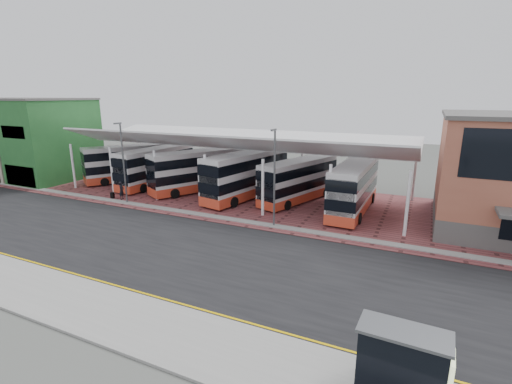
{
  "coord_description": "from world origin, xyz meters",
  "views": [
    {
      "loc": [
        12.96,
        -20.69,
        10.63
      ],
      "look_at": [
        0.22,
        6.6,
        2.7
      ],
      "focal_mm": 26.0,
      "sensor_mm": 36.0,
      "label": 1
    }
  ],
  "objects_px": {
    "bus_1": "(156,167)",
    "bus_4": "(299,181)",
    "bus_2": "(198,171)",
    "bus_shelter": "(410,361)",
    "pedestrian": "(122,190)",
    "bus_3": "(247,175)",
    "bus_5": "(354,188)",
    "bus_0": "(130,163)"
  },
  "relations": [
    {
      "from": "bus_2",
      "to": "bus_5",
      "type": "bearing_deg",
      "value": 26.79
    },
    {
      "from": "bus_shelter",
      "to": "bus_0",
      "type": "bearing_deg",
      "value": 148.44
    },
    {
      "from": "bus_3",
      "to": "pedestrian",
      "type": "relative_size",
      "value": 6.35
    },
    {
      "from": "bus_3",
      "to": "bus_5",
      "type": "relative_size",
      "value": 1.08
    },
    {
      "from": "bus_1",
      "to": "bus_shelter",
      "type": "distance_m",
      "value": 36.91
    },
    {
      "from": "bus_3",
      "to": "bus_4",
      "type": "distance_m",
      "value": 5.52
    },
    {
      "from": "bus_2",
      "to": "bus_4",
      "type": "distance_m",
      "value": 11.6
    },
    {
      "from": "bus_2",
      "to": "bus_shelter",
      "type": "distance_m",
      "value": 32.13
    },
    {
      "from": "bus_0",
      "to": "bus_2",
      "type": "relative_size",
      "value": 0.96
    },
    {
      "from": "bus_0",
      "to": "bus_2",
      "type": "height_order",
      "value": "bus_2"
    },
    {
      "from": "pedestrian",
      "to": "bus_2",
      "type": "bearing_deg",
      "value": -55.66
    },
    {
      "from": "bus_2",
      "to": "pedestrian",
      "type": "xyz_separation_m",
      "value": [
        -5.3,
        -6.33,
        -1.33
      ]
    },
    {
      "from": "bus_shelter",
      "to": "pedestrian",
      "type": "bearing_deg",
      "value": 153.5
    },
    {
      "from": "bus_2",
      "to": "bus_shelter",
      "type": "xyz_separation_m",
      "value": [
        23.35,
        -22.07,
        -0.61
      ]
    },
    {
      "from": "pedestrian",
      "to": "bus_shelter",
      "type": "relative_size",
      "value": 0.58
    },
    {
      "from": "bus_0",
      "to": "bus_5",
      "type": "xyz_separation_m",
      "value": [
        27.93,
        -0.96,
        0.04
      ]
    },
    {
      "from": "bus_5",
      "to": "bus_1",
      "type": "bearing_deg",
      "value": 179.61
    },
    {
      "from": "bus_4",
      "to": "pedestrian",
      "type": "xyz_separation_m",
      "value": [
        -16.86,
        -7.21,
        -1.17
      ]
    },
    {
      "from": "bus_3",
      "to": "bus_5",
      "type": "distance_m",
      "value": 11.17
    },
    {
      "from": "bus_shelter",
      "to": "bus_2",
      "type": "bearing_deg",
      "value": 138.9
    },
    {
      "from": "bus_1",
      "to": "bus_shelter",
      "type": "xyz_separation_m",
      "value": [
        29.43,
        -22.27,
        -0.56
      ]
    },
    {
      "from": "bus_4",
      "to": "bus_2",
      "type": "bearing_deg",
      "value": -157.62
    },
    {
      "from": "bus_0",
      "to": "bus_3",
      "type": "xyz_separation_m",
      "value": [
        16.76,
        -0.82,
        0.16
      ]
    },
    {
      "from": "bus_5",
      "to": "bus_shelter",
      "type": "bearing_deg",
      "value": -73.78
    },
    {
      "from": "bus_2",
      "to": "bus_4",
      "type": "height_order",
      "value": "bus_2"
    },
    {
      "from": "bus_4",
      "to": "bus_5",
      "type": "height_order",
      "value": "bus_5"
    },
    {
      "from": "bus_5",
      "to": "bus_0",
      "type": "bearing_deg",
      "value": 178.75
    },
    {
      "from": "bus_1",
      "to": "bus_4",
      "type": "bearing_deg",
      "value": 6.53
    },
    {
      "from": "bus_1",
      "to": "bus_5",
      "type": "xyz_separation_m",
      "value": [
        23.39,
        -0.46,
        0.04
      ]
    },
    {
      "from": "bus_2",
      "to": "bus_shelter",
      "type": "bearing_deg",
      "value": -15.76
    },
    {
      "from": "bus_2",
      "to": "bus_3",
      "type": "relative_size",
      "value": 0.92
    },
    {
      "from": "bus_0",
      "to": "pedestrian",
      "type": "bearing_deg",
      "value": -20.9
    },
    {
      "from": "pedestrian",
      "to": "bus_5",
      "type": "bearing_deg",
      "value": -90.69
    },
    {
      "from": "bus_2",
      "to": "bus_5",
      "type": "xyz_separation_m",
      "value": [
        17.31,
        -0.25,
        -0.01
      ]
    },
    {
      "from": "bus_2",
      "to": "bus_3",
      "type": "height_order",
      "value": "bus_3"
    },
    {
      "from": "bus_1",
      "to": "pedestrian",
      "type": "distance_m",
      "value": 6.71
    },
    {
      "from": "bus_0",
      "to": "bus_3",
      "type": "height_order",
      "value": "bus_3"
    },
    {
      "from": "bus_0",
      "to": "pedestrian",
      "type": "height_order",
      "value": "bus_0"
    },
    {
      "from": "pedestrian",
      "to": "bus_1",
      "type": "bearing_deg",
      "value": -8.91
    },
    {
      "from": "bus_1",
      "to": "bus_5",
      "type": "distance_m",
      "value": 23.39
    },
    {
      "from": "bus_1",
      "to": "bus_4",
      "type": "relative_size",
      "value": 1.04
    },
    {
      "from": "bus_2",
      "to": "pedestrian",
      "type": "distance_m",
      "value": 8.36
    }
  ]
}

